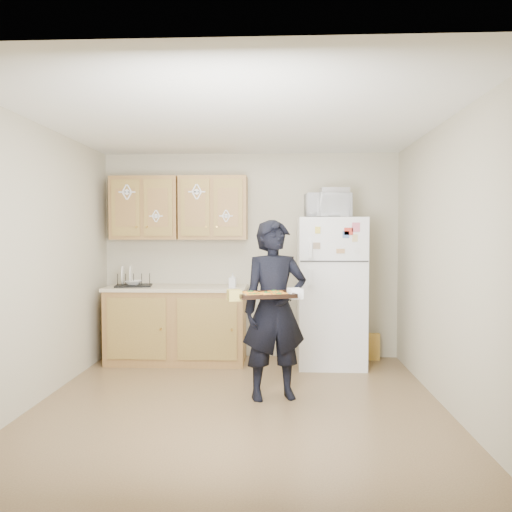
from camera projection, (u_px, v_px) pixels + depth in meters
The scene contains 24 objects.
floor at pixel (239, 405), 4.41m from camera, with size 3.60×3.60×0.00m, color brown.
ceiling at pixel (238, 120), 4.30m from camera, with size 3.60×3.60×0.00m, color white.
wall_back at pixel (250, 256), 6.15m from camera, with size 3.60×0.04×2.50m, color #B5AD93.
wall_front at pixel (211, 285), 2.56m from camera, with size 3.60×0.04×2.50m, color #B5AD93.
wall_left at pixel (37, 264), 4.43m from camera, with size 0.04×3.60×2.50m, color #B5AD93.
wall_right at pixel (448, 265), 4.27m from camera, with size 0.04×3.60×2.50m, color #B5AD93.
refrigerator at pixel (331, 292), 5.76m from camera, with size 0.75×0.70×1.70m, color white.
base_cabinet at pixel (177, 326), 5.90m from camera, with size 1.60×0.60×0.86m, color brown.
countertop at pixel (177, 288), 5.88m from camera, with size 1.64×0.64×0.04m, color beige.
upper_cab_left at pixel (146, 208), 6.00m from camera, with size 0.80×0.33×0.75m, color brown.
upper_cab_right at pixel (214, 208), 5.96m from camera, with size 0.80×0.33×0.75m, color brown.
cereal_box at pixel (371, 347), 6.00m from camera, with size 0.20×0.07×0.32m, color #E6C351.
person at pixel (275, 310), 4.57m from camera, with size 0.60×0.39×1.64m, color black.
baking_tray at pixel (265, 295), 4.28m from camera, with size 0.48×0.35×0.04m, color black.
pizza_front_left at pixel (255, 295), 4.17m from camera, with size 0.16×0.16×0.02m, color gold.
pizza_front_right at pixel (280, 294), 4.22m from camera, with size 0.16×0.16×0.02m, color gold.
pizza_back_left at pixel (250, 293), 4.33m from camera, with size 0.16×0.16×0.02m, color gold.
pizza_back_right at pixel (275, 292), 4.38m from camera, with size 0.16×0.16×0.02m, color gold.
pizza_center at pixel (265, 293), 4.28m from camera, with size 0.16×0.16×0.02m, color gold.
microwave at pixel (327, 206), 5.67m from camera, with size 0.49×0.33×0.27m, color white.
foil_pan at pixel (334, 191), 5.68m from camera, with size 0.32×0.22×0.07m, color silver.
dish_rack at pixel (134, 279), 5.86m from camera, with size 0.41×0.31×0.16m, color black.
bowl at pixel (134, 282), 5.86m from camera, with size 0.20×0.20×0.05m, color silver.
soap_bottle at pixel (233, 280), 5.73m from camera, with size 0.08×0.08×0.17m, color white.
Camera 1 is at (0.35, -4.34, 1.51)m, focal length 35.00 mm.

